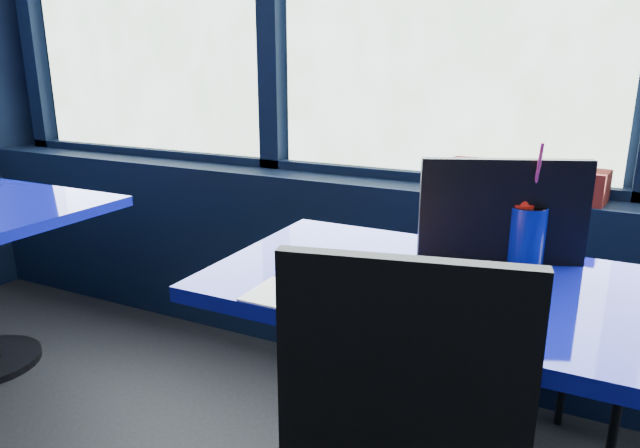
# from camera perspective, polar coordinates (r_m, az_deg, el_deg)

# --- Properties ---
(window_sill) EXTENTS (5.00, 0.26, 0.80)m
(window_sill) POSITION_cam_1_polar(r_m,az_deg,el_deg) (2.47, 10.28, -5.28)
(window_sill) COLOR black
(window_sill) RESTS_ON ground
(near_table) EXTENTS (1.20, 0.70, 0.75)m
(near_table) POSITION_cam_1_polar(r_m,az_deg,el_deg) (1.57, 12.04, -11.68)
(near_table) COLOR black
(near_table) RESTS_ON ground
(chair_near_back) EXTENTS (0.61, 0.61, 1.04)m
(chair_near_back) POSITION_cam_1_polar(r_m,az_deg,el_deg) (1.82, 19.24, -7.26)
(chair_near_back) COLOR black
(chair_near_back) RESTS_ON ground
(planter_box) EXTENTS (0.59, 0.23, 0.12)m
(planter_box) POSITION_cam_1_polar(r_m,az_deg,el_deg) (2.28, 19.71, 4.21)
(planter_box) COLOR maroon
(planter_box) RESTS_ON window_sill
(food_basket) EXTENTS (0.38, 0.38, 0.11)m
(food_basket) POSITION_cam_1_polar(r_m,az_deg,el_deg) (1.28, 7.56, -6.97)
(food_basket) COLOR red
(food_basket) RESTS_ON near_table
(ketchup_bottle) EXTENTS (0.06, 0.06, 0.22)m
(ketchup_bottle) POSITION_cam_1_polar(r_m,az_deg,el_deg) (1.64, 19.42, -0.48)
(ketchup_bottle) COLOR red
(ketchup_bottle) RESTS_ON near_table
(soda_cup) EXTENTS (0.10, 0.10, 0.34)m
(soda_cup) POSITION_cam_1_polar(r_m,az_deg,el_deg) (1.64, 19.92, -0.95)
(soda_cup) COLOR #0D1998
(soda_cup) RESTS_ON near_table
(napkin) EXTENTS (0.16, 0.16, 0.00)m
(napkin) POSITION_cam_1_polar(r_m,az_deg,el_deg) (1.37, -3.64, -6.97)
(napkin) COLOR white
(napkin) RESTS_ON near_table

